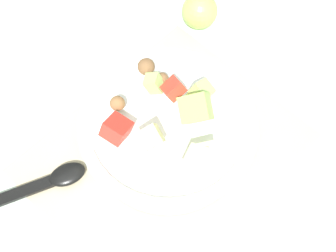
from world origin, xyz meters
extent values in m
plane|color=silver|center=(0.00, 0.00, 0.00)|extent=(2.40, 2.40, 0.00)
cube|color=tan|center=(0.00, 0.00, 0.00)|extent=(0.40, 0.33, 0.01)
cylinder|color=white|center=(0.02, 0.01, 0.04)|extent=(0.25, 0.25, 0.06)
torus|color=white|center=(0.02, 0.01, 0.07)|extent=(0.27, 0.27, 0.02)
sphere|color=brown|center=(0.06, 0.10, 0.08)|extent=(0.04, 0.04, 0.04)
sphere|color=brown|center=(0.05, 0.06, 0.10)|extent=(0.03, 0.02, 0.03)
cube|color=#A3CC6B|center=(0.04, 0.06, 0.10)|extent=(0.03, 0.04, 0.03)
cube|color=beige|center=(-0.03, 0.00, 0.11)|extent=(0.04, 0.04, 0.04)
cube|color=red|center=(-0.05, 0.05, 0.09)|extent=(0.05, 0.04, 0.04)
cube|color=#9EC656|center=(0.04, -0.02, 0.11)|extent=(0.06, 0.06, 0.05)
cube|color=beige|center=(0.02, -0.07, 0.09)|extent=(0.04, 0.04, 0.03)
cube|color=beige|center=(0.00, -0.06, 0.09)|extent=(0.04, 0.05, 0.04)
cube|color=#A3CC6B|center=(0.07, 0.00, 0.10)|extent=(0.04, 0.03, 0.04)
sphere|color=brown|center=(-0.02, 0.08, 0.09)|extent=(0.03, 0.03, 0.03)
cube|color=#BC3828|center=(0.05, 0.03, 0.11)|extent=(0.04, 0.04, 0.04)
ellipsoid|color=black|center=(-0.13, 0.08, 0.01)|extent=(0.07, 0.06, 0.01)
sphere|color=#9EC656|center=(0.23, 0.14, 0.03)|extent=(0.07, 0.07, 0.07)
camera|label=1|loc=(-0.17, -0.17, 0.60)|focal=43.00mm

